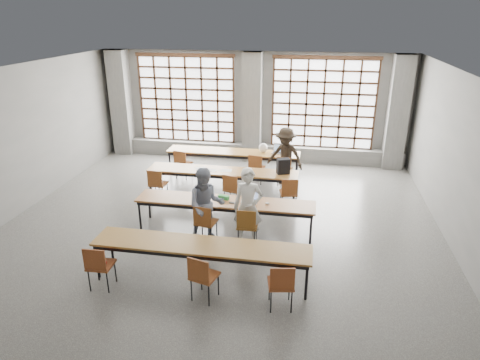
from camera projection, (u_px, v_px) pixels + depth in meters
name	position (u px, v px, depth m)	size (l,w,h in m)	color
floor	(217.00, 233.00, 9.65)	(11.00, 11.00, 0.00)	#494946
ceiling	(213.00, 75.00, 8.36)	(11.00, 11.00, 0.00)	silver
wall_back	(253.00, 106.00, 14.04)	(10.00, 10.00, 0.00)	#5C5C5A
wall_front	(80.00, 347.00, 3.97)	(10.00, 10.00, 0.00)	#5C5C5A
wall_left	(3.00, 147.00, 9.82)	(11.00, 11.00, 0.00)	#5C5C5A
wall_right	(469.00, 174.00, 8.19)	(11.00, 11.00, 0.00)	#5C5C5A
column_left	(121.00, 103.00, 14.52)	(0.60, 0.55, 3.50)	#585856
column_mid	(252.00, 108.00, 13.78)	(0.60, 0.55, 3.50)	#585856
column_right	(398.00, 113.00, 13.05)	(0.60, 0.55, 3.50)	#585856
window_left	(187.00, 100.00, 14.28)	(3.32, 0.12, 3.00)	white
window_right	(323.00, 105.00, 13.55)	(3.32, 0.12, 3.00)	white
sill_ledge	(252.00, 151.00, 14.41)	(9.80, 0.35, 0.50)	#585856
desk_row_a	(233.00, 153.00, 12.88)	(4.00, 0.70, 0.73)	brown
desk_row_b	(222.00, 173.00, 11.34)	(4.00, 0.70, 0.73)	brown
desk_row_c	(225.00, 203.00, 9.53)	(4.00, 0.70, 0.73)	brown
desk_row_d	(201.00, 247.00, 7.75)	(4.00, 0.70, 0.73)	brown
chair_back_left	(182.00, 161.00, 12.58)	(0.50, 0.50, 0.88)	brown
chair_back_mid	(256.00, 166.00, 12.22)	(0.47, 0.47, 0.88)	brown
chair_back_right	(284.00, 167.00, 12.09)	(0.45, 0.45, 0.88)	brown
chair_mid_left	(157.00, 182.00, 11.08)	(0.44, 0.45, 0.88)	brown
chair_mid_centre	(232.00, 187.00, 10.75)	(0.51, 0.51, 0.88)	brown
chair_mid_right	(289.00, 191.00, 10.52)	(0.49, 0.49, 0.88)	brown
chair_front_left	(205.00, 220.00, 9.05)	(0.48, 0.48, 0.88)	brown
chair_front_right	(247.00, 223.00, 8.90)	(0.43, 0.43, 0.88)	brown
chair_near_left	(98.00, 263.00, 7.49)	(0.44, 0.44, 0.88)	brown
chair_near_mid	(202.00, 274.00, 7.19)	(0.52, 0.52, 0.88)	brown
chair_near_right	(281.00, 282.00, 6.97)	(0.49, 0.49, 0.88)	brown
student_male	(248.00, 207.00, 8.90)	(0.62, 0.41, 1.70)	silver
student_female	(206.00, 205.00, 9.06)	(0.80, 0.62, 1.65)	navy
student_back	(285.00, 156.00, 12.10)	(1.07, 0.61, 1.65)	black
laptop_front	(250.00, 198.00, 9.49)	(0.38, 0.32, 0.26)	silver
laptop_back	(279.00, 151.00, 12.71)	(0.40, 0.35, 0.26)	#B5B5BA
mouse	(267.00, 203.00, 9.32)	(0.10, 0.06, 0.04)	silver
green_box	(224.00, 197.00, 9.57)	(0.25, 0.09, 0.09)	green
phone	(232.00, 203.00, 9.38)	(0.13, 0.06, 0.01)	black
paper_sheet_a	(201.00, 168.00, 11.46)	(0.30, 0.21, 0.00)	white
paper_sheet_b	(211.00, 170.00, 11.32)	(0.30, 0.21, 0.00)	white
paper_sheet_c	(226.00, 170.00, 11.30)	(0.30, 0.21, 0.00)	white
backpack	(283.00, 166.00, 11.03)	(0.32, 0.20, 0.40)	black
plastic_bag	(263.00, 148.00, 12.70)	(0.26, 0.21, 0.29)	white
red_pouch	(101.00, 263.00, 7.58)	(0.20, 0.08, 0.06)	#AF1E15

